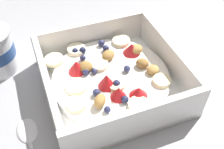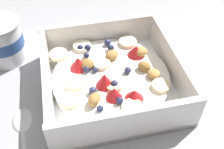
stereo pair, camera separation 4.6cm
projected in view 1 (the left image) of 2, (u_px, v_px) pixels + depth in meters
ground_plane at (113, 91)px, 0.47m from camera, size 2.40×2.40×0.00m
fruit_bowl at (112, 78)px, 0.46m from camera, size 0.23×0.23×0.07m
spoon at (30, 143)px, 0.39m from camera, size 0.03×0.17×0.01m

